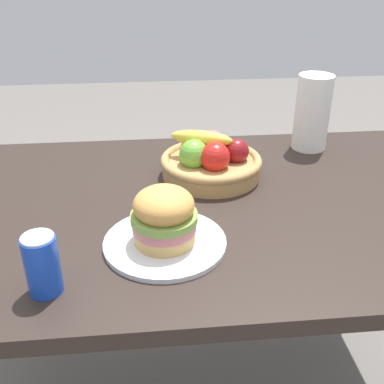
{
  "coord_description": "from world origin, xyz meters",
  "views": [
    {
      "loc": [
        -0.15,
        -1.05,
        1.35
      ],
      "look_at": [
        -0.05,
        -0.06,
        0.81
      ],
      "focal_mm": 43.43,
      "sensor_mm": 36.0,
      "label": 1
    }
  ],
  "objects": [
    {
      "name": "paper_towel_roll",
      "position": [
        0.37,
        0.32,
        0.87
      ],
      "size": [
        0.11,
        0.11,
        0.24
      ],
      "primitive_type": "cylinder",
      "color": "white",
      "rests_on": "dining_table"
    },
    {
      "name": "dining_table",
      "position": [
        0.0,
        0.0,
        0.65
      ],
      "size": [
        1.4,
        0.9,
        0.75
      ],
      "color": "#2D231E",
      "rests_on": "ground_plane"
    },
    {
      "name": "sandwich",
      "position": [
        -0.12,
        -0.19,
        0.83
      ],
      "size": [
        0.15,
        0.15,
        0.13
      ],
      "color": "#DBAD60",
      "rests_on": "plate"
    },
    {
      "name": "soda_can",
      "position": [
        -0.36,
        -0.32,
        0.81
      ],
      "size": [
        0.07,
        0.07,
        0.13
      ],
      "color": "blue",
      "rests_on": "dining_table"
    },
    {
      "name": "fruit_basket",
      "position": [
        0.02,
        0.15,
        0.8
      ],
      "size": [
        0.29,
        0.29,
        0.14
      ],
      "color": "tan",
      "rests_on": "dining_table"
    },
    {
      "name": "plate",
      "position": [
        -0.12,
        -0.19,
        0.76
      ],
      "size": [
        0.28,
        0.28,
        0.01
      ],
      "primitive_type": "cylinder",
      "color": "white",
      "rests_on": "dining_table"
    }
  ]
}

